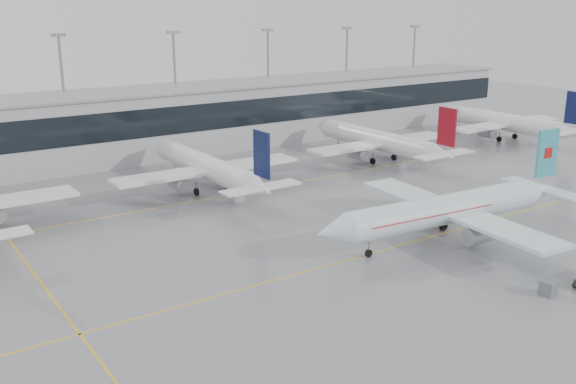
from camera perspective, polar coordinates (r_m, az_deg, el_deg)
ground at (r=72.28m, az=5.40°, el=-6.01°), size 320.00×320.00×0.00m
taxi_line_main at (r=72.28m, az=5.40°, el=-6.01°), size 120.00×0.25×0.01m
taxi_line_north at (r=95.89m, az=-6.08°, el=-0.39°), size 120.00×0.25×0.01m
taxi_line_cross at (r=72.77m, az=-21.49°, el=-6.97°), size 0.25×60.00×0.01m
terminal at (r=122.98m, az=-13.33°, el=5.83°), size 180.00×15.00×12.00m
terminal_glass at (r=115.81m, az=-12.00°, el=6.04°), size 180.00×0.20×5.00m
terminal_roof at (r=122.06m, az=-13.52°, el=8.69°), size 182.00×16.00×0.40m
light_masts at (r=127.52m, az=-14.54°, el=9.44°), size 156.40×1.00×22.60m
air_canada_jet at (r=79.61m, az=14.40°, el=-1.43°), size 37.81×30.68×12.00m
parked_jet_c at (r=98.08m, az=-7.17°, el=2.20°), size 29.64×36.96×11.72m
parked_jet_d at (r=117.75m, az=8.16°, el=4.52°), size 29.64×36.96×11.72m
parked_jet_e at (r=143.39m, az=18.63°, el=5.92°), size 29.64×36.96×11.72m
gse_unit at (r=68.29m, az=22.13°, el=-7.91°), size 1.63×1.54×1.45m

